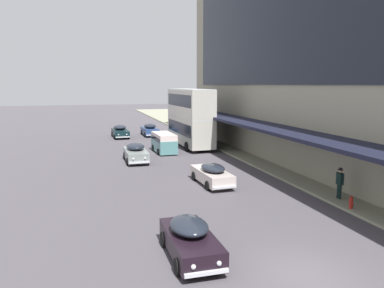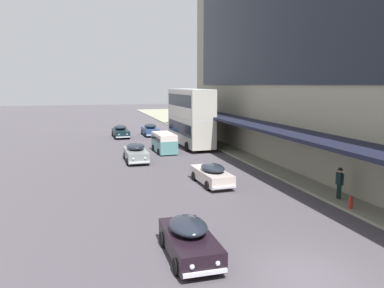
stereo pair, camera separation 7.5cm
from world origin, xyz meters
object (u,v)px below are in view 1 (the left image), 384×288
Objects in this scene: pedestrian_at_kerb at (340,182)px; fire_hydrant at (351,202)px; transit_bus_kerbside_front at (190,116)px; sedan_second_mid at (212,174)px; sedan_trailing_near at (150,130)px; sedan_oncoming_front at (136,153)px; sedan_far_back at (120,131)px; vw_van at (164,142)px; sedan_trailing_mid at (190,239)px.

pedestrian_at_kerb is 1.92m from fire_hydrant.
transit_bus_kerbside_front is 2.08× the size of sedan_second_mid.
sedan_trailing_near is (0.15, 25.85, 0.08)m from sedan_second_mid.
pedestrian_at_kerb is at bearing -56.14° from sedan_oncoming_front.
sedan_second_mid is at bearing -81.33° from sedan_far_back.
sedan_trailing_near reaches higher than sedan_far_back.
vw_van reaches higher than sedan_oncoming_front.
vw_van is 21.31m from fire_hydrant.
sedan_trailing_mid is (-4.59, -35.96, -0.06)m from sedan_trailing_near.
sedan_trailing_mid is 11.38m from pedestrian_at_kerb.
fire_hydrant is (6.10, -20.41, -0.60)m from vw_van.
sedan_oncoming_front is at bearing -104.00° from sedan_trailing_near.
transit_bus_kerbside_front is 5.07m from vw_van.
sedan_oncoming_front is (-4.13, -16.57, -0.01)m from sedan_trailing_near.
sedan_trailing_near reaches higher than sedan_trailing_mid.
pedestrian_at_kerb is (9.99, -14.88, 0.37)m from sedan_oncoming_front.
sedan_second_mid is 11.04m from sedan_trailing_mid.
sedan_second_mid is at bearing 126.79° from fire_hydrant.
sedan_trailing_mid is (-0.46, -19.39, -0.05)m from sedan_oncoming_front.
sedan_oncoming_front is 1.09× the size of sedan_trailing_mid.
sedan_oncoming_front is at bearing -136.38° from transit_bus_kerbside_front.
transit_bus_kerbside_front is at bearing 79.54° from sedan_second_mid.
sedan_trailing_near is 17.08m from sedan_oncoming_front.
pedestrian_at_kerb is (10.44, 4.51, 0.43)m from sedan_trailing_mid.
fire_hydrant is at bearing -74.04° from sedan_far_back.
sedan_far_back is (-3.85, 25.27, 0.07)m from sedan_second_mid.
sedan_second_mid is 0.94× the size of sedan_far_back.
vw_van is (-0.63, 13.10, 0.36)m from sedan_second_mid.
sedan_trailing_near is at bearing 86.49° from vw_van.
sedan_second_mid reaches higher than fire_hydrant.
sedan_trailing_near is 6.70× the size of fire_hydrant.
transit_bus_kerbside_front is at bearing -54.23° from sedan_far_back.
sedan_trailing_mid is at bearing -156.66° from pedestrian_at_kerb.
vw_van is at bearing 109.54° from pedestrian_at_kerb.
transit_bus_kerbside_front is at bearing 37.80° from vw_van.
transit_bus_kerbside_front is 1.96× the size of sedan_far_back.
vw_van reaches higher than sedan_second_mid.
sedan_oncoming_front is at bearing 119.66° from fire_hydrant.
sedan_trailing_near is 1.09× the size of sedan_trailing_mid.
sedan_far_back is at bearing 89.05° from sedan_trailing_mid.
sedan_trailing_mid is at bearing -113.69° from sedan_second_mid.
fire_hydrant is at bearing -83.74° from transit_bus_kerbside_front.
transit_bus_kerbside_front is 2.07× the size of sedan_trailing_near.
sedan_far_back is at bearing 105.96° from fire_hydrant.
sedan_oncoming_front is at bearing -90.46° from sedan_far_back.
transit_bus_kerbside_front is 21.80m from pedestrian_at_kerb.
sedan_second_mid is at bearing -100.46° from transit_bus_kerbside_front.
sedan_second_mid is 13.12m from vw_van.
sedan_far_back is at bearing 125.77° from transit_bus_kerbside_front.
sedan_oncoming_front is 19.10m from fire_hydrant.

